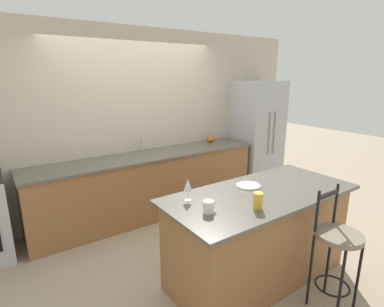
% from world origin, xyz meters
% --- Properties ---
extents(ground_plane, '(18.00, 18.00, 0.00)m').
position_xyz_m(ground_plane, '(0.00, 0.00, 0.00)').
color(ground_plane, tan).
extents(wall_back, '(6.00, 0.07, 2.70)m').
position_xyz_m(wall_back, '(0.00, 0.72, 1.35)').
color(wall_back, beige).
rests_on(wall_back, ground_plane).
extents(back_counter, '(3.40, 0.70, 0.93)m').
position_xyz_m(back_counter, '(0.00, 0.39, 0.46)').
color(back_counter, '#936038').
rests_on(back_counter, ground_plane).
extents(sink_faucet, '(0.02, 0.13, 0.22)m').
position_xyz_m(sink_faucet, '(0.00, 0.59, 1.06)').
color(sink_faucet, '#ADAFB5').
rests_on(sink_faucet, back_counter).
extents(kitchen_island, '(1.96, 0.90, 0.93)m').
position_xyz_m(kitchen_island, '(0.25, -1.55, 0.47)').
color(kitchen_island, '#936038').
rests_on(kitchen_island, ground_plane).
extents(refrigerator, '(0.80, 0.74, 1.94)m').
position_xyz_m(refrigerator, '(2.14, 0.34, 0.97)').
color(refrigerator, '#ADAFB5').
rests_on(refrigerator, ground_plane).
extents(bar_stool_near, '(0.39, 0.39, 1.11)m').
position_xyz_m(bar_stool_near, '(0.47, -2.23, 0.60)').
color(bar_stool_near, black).
rests_on(bar_stool_near, ground_plane).
extents(dinner_plate, '(0.25, 0.25, 0.02)m').
position_xyz_m(dinner_plate, '(0.26, -1.37, 0.94)').
color(dinner_plate, white).
rests_on(dinner_plate, kitchen_island).
extents(wine_glass, '(0.07, 0.07, 0.21)m').
position_xyz_m(wine_glass, '(-0.45, -1.31, 1.08)').
color(wine_glass, white).
rests_on(wine_glass, kitchen_island).
extents(coffee_mug, '(0.13, 0.09, 0.10)m').
position_xyz_m(coffee_mug, '(-0.44, -1.62, 0.99)').
color(coffee_mug, white).
rests_on(coffee_mug, kitchen_island).
extents(tumbler_cup, '(0.08, 0.08, 0.14)m').
position_xyz_m(tumbler_cup, '(-0.05, -1.79, 1.01)').
color(tumbler_cup, gold).
rests_on(tumbler_cup, kitchen_island).
extents(pumpkin_decoration, '(0.13, 0.13, 0.12)m').
position_xyz_m(pumpkin_decoration, '(1.25, 0.54, 0.98)').
color(pumpkin_decoration, orange).
rests_on(pumpkin_decoration, back_counter).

